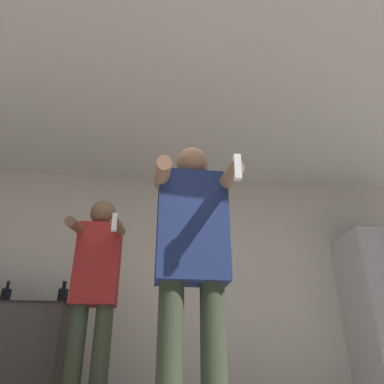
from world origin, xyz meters
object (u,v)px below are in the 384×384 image
at_px(person_woman_foreground, 192,261).
at_px(person_man_side, 95,288).
at_px(bottle_red_label, 63,296).
at_px(bottle_clear_vodka, 5,297).

relative_size(person_woman_foreground, person_man_side, 0.94).
xyz_separation_m(bottle_red_label, person_man_side, (0.40, -0.69, -0.05)).
height_order(person_woman_foreground, person_man_side, person_man_side).
height_order(bottle_clear_vodka, person_woman_foreground, person_woman_foreground).
distance_m(bottle_clear_vodka, person_man_side, 1.16).
height_order(bottle_red_label, person_man_side, person_man_side).
relative_size(bottle_red_label, person_woman_foreground, 0.16).
bearing_deg(bottle_clear_vodka, person_woman_foreground, -48.03).
bearing_deg(bottle_clear_vodka, person_man_side, -36.79).
xyz_separation_m(bottle_clear_vodka, person_woman_foreground, (1.60, -1.78, -0.09)).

